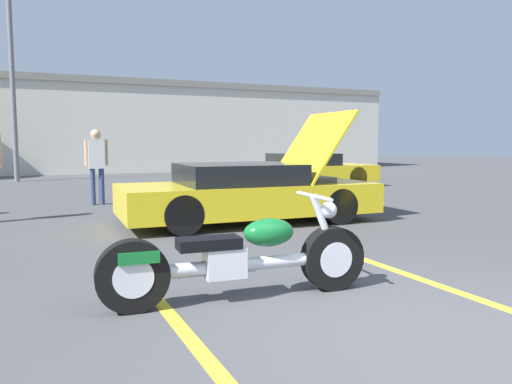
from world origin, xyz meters
name	(u,v)px	position (x,y,z in m)	size (l,w,h in m)	color
ground_plane	(440,343)	(0.00, 0.00, 0.00)	(80.00, 80.00, 0.00)	#474749
parking_stripe_middle	(177,323)	(-1.62, 1.17, 0.00)	(0.12, 4.59, 0.01)	yellow
parking_stripe_back	(433,283)	(1.06, 1.17, 0.00)	(0.12, 4.59, 0.01)	yellow
far_building	(86,124)	(0.00, 23.04, 2.34)	(32.00, 4.20, 4.40)	beige
light_pole	(13,48)	(-2.98, 17.69, 4.81)	(1.21, 0.28, 8.85)	slate
motorcycle	(239,259)	(-0.94, 1.51, 0.38)	(2.53, 0.70, 0.95)	black
show_car_hood_open	(249,192)	(0.95, 5.57, 0.54)	(4.58, 2.07, 2.00)	yellow
parked_car_right_row	(307,170)	(5.53, 11.35, 0.53)	(4.40, 1.91, 1.08)	yellow
spectator_near_motorcycle	(96,160)	(-1.22, 9.31, 1.03)	(0.52, 0.23, 1.73)	#38476B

